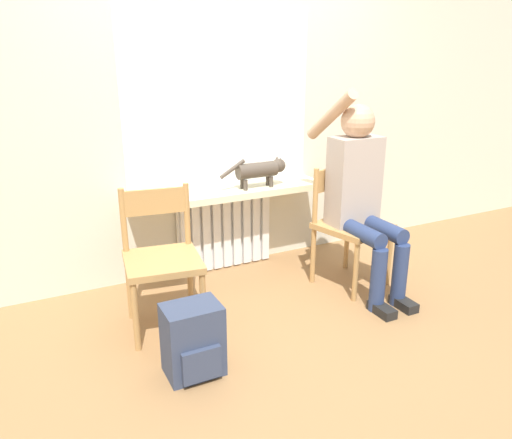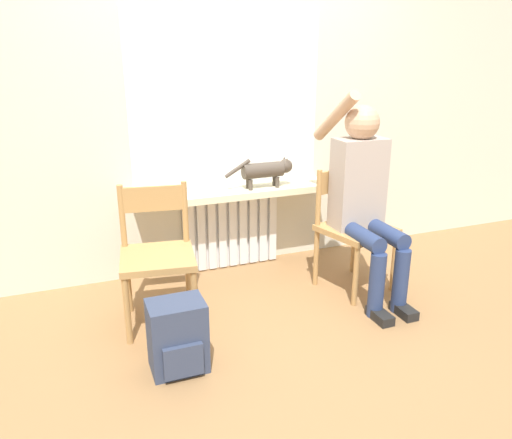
% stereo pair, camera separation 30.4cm
% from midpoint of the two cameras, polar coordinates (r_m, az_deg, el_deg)
% --- Properties ---
extents(ground_plane, '(12.00, 12.00, 0.00)m').
position_cam_midpoint_polar(ground_plane, '(3.03, 2.46, -13.34)').
color(ground_plane, olive).
extents(wall_with_window, '(7.00, 0.06, 2.70)m').
position_cam_midpoint_polar(wall_with_window, '(3.70, -6.83, 14.63)').
color(wall_with_window, beige).
rests_on(wall_with_window, ground_plane).
extents(radiator, '(0.75, 0.08, 0.59)m').
position_cam_midpoint_polar(radiator, '(3.84, -5.83, -1.28)').
color(radiator, white).
rests_on(radiator, ground_plane).
extents(windowsill, '(1.48, 0.29, 0.05)m').
position_cam_midpoint_polar(windowsill, '(3.66, -5.45, 2.99)').
color(windowsill, beige).
rests_on(windowsill, radiator).
extents(window_glass, '(1.42, 0.01, 1.24)m').
position_cam_midpoint_polar(window_glass, '(3.67, -6.58, 13.22)').
color(window_glass, white).
rests_on(window_glass, windowsill).
extents(chair_left, '(0.49, 0.49, 0.85)m').
position_cam_midpoint_polar(chair_left, '(3.03, -13.60, -4.22)').
color(chair_left, '#B2844C').
rests_on(chair_left, ground_plane).
extents(chair_right, '(0.53, 0.53, 0.85)m').
position_cam_midpoint_polar(chair_right, '(3.55, 8.16, -0.44)').
color(chair_right, '#B2844C').
rests_on(chair_right, ground_plane).
extents(person, '(0.36, 0.97, 1.39)m').
position_cam_midpoint_polar(person, '(3.40, 9.43, 3.43)').
color(person, navy).
rests_on(person, ground_plane).
extents(cat, '(0.53, 0.11, 0.23)m').
position_cam_midpoint_polar(cat, '(3.68, -1.79, 5.69)').
color(cat, '#4C4238').
rests_on(cat, windowsill).
extents(backpack, '(0.29, 0.24, 0.39)m').
position_cam_midpoint_polar(backpack, '(2.68, -10.53, -13.54)').
color(backpack, '#333D56').
rests_on(backpack, ground_plane).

